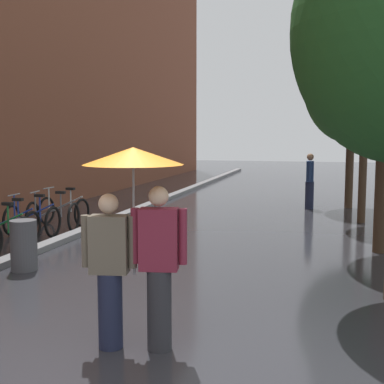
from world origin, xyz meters
The scene contains 12 objects.
ground_plane centered at (0.00, 0.00, 0.00)m, with size 80.00×80.00×0.00m, color #2D2D33.
kerb_strip centered at (-3.20, 10.00, 0.06)m, with size 0.30×36.00×0.12m, color slate.
street_tree_2 centered at (3.10, 9.39, 3.95)m, with size 2.46×2.46×5.32m.
street_tree_3 centered at (2.88, 12.14, 3.88)m, with size 2.96×2.96×5.78m.
parked_bicycle_3 centered at (-4.00, 4.24, 0.38)m, with size 1.12×0.77×0.96m.
parked_bicycle_4 centered at (-4.20, 4.87, 0.38)m, with size 1.10×0.73×0.96m.
parked_bicycle_5 centered at (-4.13, 5.60, 0.38)m, with size 1.10×0.73×0.96m.
parked_bicycle_6 centered at (-3.99, 6.26, 0.38)m, with size 1.15×0.81×0.96m.
parked_bicycle_7 centered at (-4.16, 7.09, 0.38)m, with size 1.13×0.77×0.96m.
couple_under_umbrella centered at (0.26, 0.51, 1.38)m, with size 1.10×1.05×2.14m.
litter_bin centered at (-2.68, 3.02, 0.42)m, with size 0.44×0.44×0.85m, color #4C4C51.
pedestrian_walking_midground centered at (1.71, 11.60, 0.87)m, with size 0.26×0.59×1.70m.
Camera 1 is at (2.18, -4.45, 2.27)m, focal length 48.13 mm.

